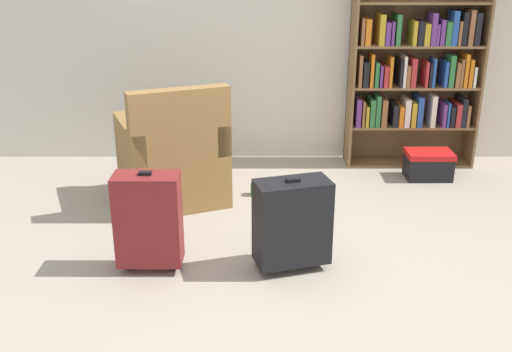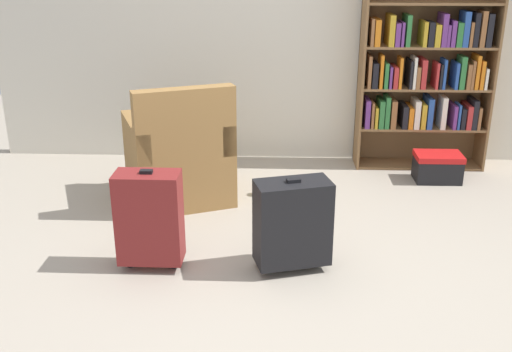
{
  "view_description": "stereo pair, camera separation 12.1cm",
  "coord_description": "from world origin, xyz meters",
  "px_view_note": "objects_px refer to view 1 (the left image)",
  "views": [
    {
      "loc": [
        -0.18,
        -2.98,
        1.78
      ],
      "look_at": [
        -0.18,
        0.21,
        0.55
      ],
      "focal_mm": 41.83,
      "sensor_mm": 36.0,
      "label": 1
    },
    {
      "loc": [
        -0.06,
        -2.98,
        1.78
      ],
      "look_at": [
        -0.18,
        0.21,
        0.55
      ],
      "focal_mm": 41.83,
      "sensor_mm": 36.0,
      "label": 2
    }
  ],
  "objects_px": {
    "storage_box": "(429,164)",
    "suitcase_black": "(293,222)",
    "bookshelf": "(417,43)",
    "mug": "(257,189)",
    "suitcase_dark_red": "(149,219)",
    "armchair": "(174,160)"
  },
  "relations": [
    {
      "from": "mug",
      "to": "suitcase_dark_red",
      "type": "bearing_deg",
      "value": -118.84
    },
    {
      "from": "armchair",
      "to": "storage_box",
      "type": "height_order",
      "value": "armchair"
    },
    {
      "from": "bookshelf",
      "to": "suitcase_dark_red",
      "type": "distance_m",
      "value": 2.78
    },
    {
      "from": "bookshelf",
      "to": "storage_box",
      "type": "height_order",
      "value": "bookshelf"
    },
    {
      "from": "storage_box",
      "to": "suitcase_dark_red",
      "type": "height_order",
      "value": "suitcase_dark_red"
    },
    {
      "from": "armchair",
      "to": "mug",
      "type": "relative_size",
      "value": 7.6
    },
    {
      "from": "bookshelf",
      "to": "armchair",
      "type": "bearing_deg",
      "value": -156.68
    },
    {
      "from": "mug",
      "to": "storage_box",
      "type": "height_order",
      "value": "storage_box"
    },
    {
      "from": "mug",
      "to": "suitcase_black",
      "type": "xyz_separation_m",
      "value": [
        0.21,
        -1.11,
        0.25
      ]
    },
    {
      "from": "mug",
      "to": "suitcase_black",
      "type": "bearing_deg",
      "value": -79.43
    },
    {
      "from": "bookshelf",
      "to": "suitcase_dark_red",
      "type": "relative_size",
      "value": 3.31
    },
    {
      "from": "suitcase_dark_red",
      "to": "armchair",
      "type": "bearing_deg",
      "value": 89.62
    },
    {
      "from": "storage_box",
      "to": "suitcase_black",
      "type": "distance_m",
      "value": 1.91
    },
    {
      "from": "storage_box",
      "to": "suitcase_dark_red",
      "type": "relative_size",
      "value": 0.6
    },
    {
      "from": "armchair",
      "to": "suitcase_dark_red",
      "type": "distance_m",
      "value": 1.03
    },
    {
      "from": "suitcase_black",
      "to": "suitcase_dark_red",
      "type": "relative_size",
      "value": 0.93
    },
    {
      "from": "storage_box",
      "to": "suitcase_black",
      "type": "relative_size",
      "value": 0.65
    },
    {
      "from": "suitcase_dark_red",
      "to": "suitcase_black",
      "type": "bearing_deg",
      "value": 0.72
    },
    {
      "from": "mug",
      "to": "storage_box",
      "type": "xyz_separation_m",
      "value": [
        1.41,
        0.37,
        0.07
      ]
    },
    {
      "from": "bookshelf",
      "to": "mug",
      "type": "distance_m",
      "value": 1.81
    },
    {
      "from": "mug",
      "to": "armchair",
      "type": "bearing_deg",
      "value": -171.69
    },
    {
      "from": "bookshelf",
      "to": "suitcase_black",
      "type": "distance_m",
      "value": 2.29
    }
  ]
}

